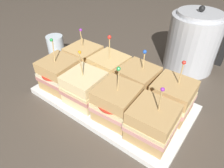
{
  "coord_description": "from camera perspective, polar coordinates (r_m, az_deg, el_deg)",
  "views": [
    {
      "loc": [
        0.28,
        -0.36,
        0.43
      ],
      "look_at": [
        0.0,
        0.0,
        0.07
      ],
      "focal_mm": 32.0,
      "sensor_mm": 36.0,
      "label": 1
    }
  ],
  "objects": [
    {
      "name": "ground_plane",
      "position": [
        0.63,
        0.0,
        -4.92
      ],
      "size": [
        6.0,
        6.0,
        0.0
      ],
      "primitive_type": "plane",
      "color": "#4C4238"
    },
    {
      "name": "serving_platter",
      "position": [
        0.62,
        0.0,
        -4.31
      ],
      "size": [
        0.47,
        0.25,
        0.02
      ],
      "color": "white",
      "rests_on": "ground_plane"
    },
    {
      "name": "sandwich_front_far_left",
      "position": [
        0.65,
        -14.78,
        2.81
      ],
      "size": [
        0.11,
        0.11,
        0.17
      ],
      "color": "tan",
      "rests_on": "serving_platter"
    },
    {
      "name": "sandwich_front_center_left",
      "position": [
        0.58,
        -7.79,
        -1.04
      ],
      "size": [
        0.11,
        0.11,
        0.17
      ],
      "color": "beige",
      "rests_on": "serving_platter"
    },
    {
      "name": "sandwich_front_center_right",
      "position": [
        0.53,
        1.27,
        -5.43
      ],
      "size": [
        0.11,
        0.11,
        0.16
      ],
      "color": "tan",
      "rests_on": "serving_platter"
    },
    {
      "name": "sandwich_front_far_right",
      "position": [
        0.49,
        11.41,
        -10.72
      ],
      "size": [
        0.11,
        0.11,
        0.16
      ],
      "color": "tan",
      "rests_on": "serving_platter"
    },
    {
      "name": "sandwich_back_far_left",
      "position": [
        0.71,
        -8.06,
        6.86
      ],
      "size": [
        0.11,
        0.11,
        0.16
      ],
      "color": "tan",
      "rests_on": "serving_platter"
    },
    {
      "name": "sandwich_back_center_left",
      "position": [
        0.64,
        -0.77,
        3.97
      ],
      "size": [
        0.11,
        0.11,
        0.17
      ],
      "color": "tan",
      "rests_on": "serving_platter"
    },
    {
      "name": "sandwich_back_center_right",
      "position": [
        0.6,
        7.3,
        0.5
      ],
      "size": [
        0.11,
        0.11,
        0.15
      ],
      "color": "tan",
      "rests_on": "serving_platter"
    },
    {
      "name": "sandwich_back_far_right",
      "position": [
        0.56,
        16.77,
        -3.77
      ],
      "size": [
        0.11,
        0.11,
        0.16
      ],
      "color": "tan",
      "rests_on": "serving_platter"
    },
    {
      "name": "kettle_steel",
      "position": [
        0.79,
        22.17,
        11.05
      ],
      "size": [
        0.2,
        0.18,
        0.23
      ],
      "color": "#B7BABF",
      "rests_on": "ground_plane"
    },
    {
      "name": "drinking_glass",
      "position": [
        0.8,
        -15.53,
        9.15
      ],
      "size": [
        0.06,
        0.06,
        0.12
      ],
      "color": "silver",
      "rests_on": "ground_plane"
    }
  ]
}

